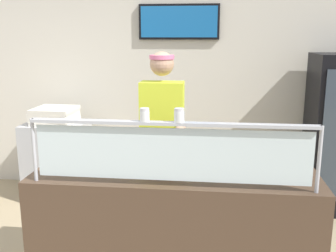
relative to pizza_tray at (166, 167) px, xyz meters
The scene contains 11 objects.
ground_plane 1.15m from the pizza_tray, 83.42° to the left, with size 12.00×12.00×0.00m, color tan.
shop_rear_unit 2.14m from the pizza_tray, 88.10° to the left, with size 6.41×0.13×2.70m.
serving_counter 0.50m from the pizza_tray, 13.31° to the left, with size 2.01×0.79×0.95m, color #4C3828.
sneeze_guard 0.41m from the pizza_tray, 77.18° to the right, with size 1.83×0.06×0.42m.
pizza_tray is the anchor object (origin of this frame).
pizza_server 0.06m from the pizza_tray, 157.00° to the right, with size 0.07×0.28×0.01m, color #ADAFB7.
parmesan_shaker 0.55m from the pizza_tray, 106.28° to the right, with size 0.06×0.06×0.08m.
pepper_flake_shaker 0.56m from the pizza_tray, 68.68° to the right, with size 0.06×0.06×0.09m.
worker_figure 0.73m from the pizza_tray, 99.11° to the left, with size 0.41×0.50×1.76m.
prep_shelf 2.26m from the pizza_tray, 132.66° to the left, with size 0.70×0.55×0.90m, color #B7BABF.
pizza_box_stack 2.20m from the pizza_tray, 132.67° to the left, with size 0.48×0.47×0.18m.
Camera 1 is at (1.26, -2.32, 1.90)m, focal length 42.47 mm.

